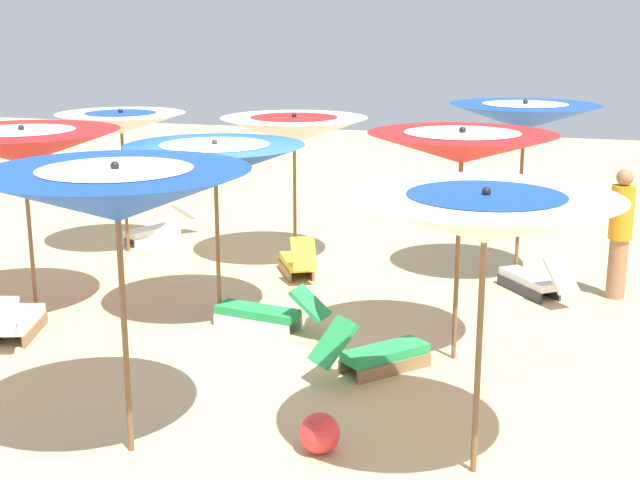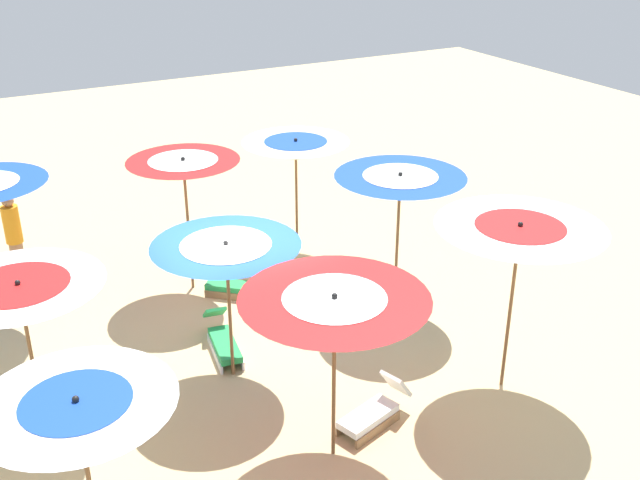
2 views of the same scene
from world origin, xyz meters
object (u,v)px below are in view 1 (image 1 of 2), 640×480
Objects in this scene: lounger_1 at (376,353)px; lounger_2 at (297,262)px; beach_umbrella_1 at (23,146)px; beach_umbrella_6 at (525,116)px; lounger_4 at (158,228)px; beach_umbrella_8 at (485,218)px; beach_umbrella_7 at (462,147)px; beach_umbrella_0 at (121,123)px; beach_umbrella_3 at (294,130)px; lounger_5 at (534,280)px; beachgoer_0 at (620,231)px; beach_umbrella_4 at (215,160)px; beach_ball at (320,433)px; beach_umbrella_5 at (117,194)px; lounger_3 at (16,321)px; lounger_0 at (266,312)px.

lounger_2 reaches higher than lounger_1.
beach_umbrella_6 is at bearing -150.07° from beach_umbrella_1.
beach_umbrella_8 is at bearing 69.10° from lounger_4.
beach_umbrella_0 is at bearing -28.41° from beach_umbrella_7.
beach_umbrella_3 is 3.96m from lounger_5.
beachgoer_0 is at bearing -103.64° from beach_umbrella_8.
beach_umbrella_0 is at bearing -44.40° from beach_umbrella_4.
beach_umbrella_8 is 5.34m from beachgoer_0.
lounger_1 is (1.21, -1.75, -1.87)m from beach_umbrella_8.
lounger_4 is (-0.14, -0.75, -1.80)m from beach_umbrella_0.
beach_umbrella_3 is 6.13m from beach_ball.
beach_umbrella_8 is at bearing 90.79° from beach_umbrella_6.
beach_umbrella_4 is at bearing 39.56° from beach_umbrella_6.
beach_umbrella_6 is 2.17m from lounger_5.
beach_umbrella_1 is 4.03m from lounger_2.
lounger_1 is at bearing 172.92° from beach_umbrella_1.
lounger_1 is 0.98× the size of lounger_5.
beachgoer_0 reaches higher than lounger_4.
beach_umbrella_6 is 1.94m from beachgoer_0.
lounger_4 is (2.49, -3.33, -1.74)m from beach_umbrella_4.
lounger_5 is at bearing -119.39° from beach_umbrella_5.
lounger_2 is at bearing -57.64° from beach_umbrella_8.
beach_umbrella_6 is 7.19× the size of beach_ball.
beach_umbrella_8 is (-5.59, 2.30, 0.00)m from beach_umbrella_1.
beach_umbrella_1 is 5.27m from beach_ball.
lounger_3 is at bearing 62.24° from beach_umbrella_3.
beach_umbrella_5 is 3.65m from beach_umbrella_7.
beach_umbrella_3 is at bearing 101.36° from lounger_4.
beach_umbrella_3 is at bearing -91.57° from beach_umbrella_4.
lounger_4 is (5.85, -6.09, -1.88)m from beach_umbrella_8.
beach_ball is at bearing 126.63° from beach_umbrella_4.
beach_umbrella_0 is 1.81× the size of lounger_1.
lounger_5 reaches higher than lounger_0.
beach_umbrella_3 is 2.01× the size of lounger_2.
beach_umbrella_6 is 2.05× the size of lounger_3.
beach_umbrella_4 reaches higher than lounger_2.
beach_umbrella_6 is at bearing -89.21° from beach_umbrella_8.
beach_umbrella_6 is at bearing -32.72° from beachgoer_0.
lounger_5 is 1.25m from beachgoer_0.
lounger_5 is (-3.23, -0.07, -0.01)m from lounger_2.
beach_umbrella_7 is 2.02× the size of lounger_1.
lounger_2 reaches higher than lounger_4.
beach_umbrella_6 is 3.67m from lounger_2.
lounger_2 is at bearing 52.57° from lounger_5.
beach_umbrella_6 is at bearing 23.91° from lounger_1.
beach_umbrella_1 is 3.44m from lounger_0.
lounger_4 is 6.17m from lounger_5.
beach_umbrella_8 is 2.84m from lounger_1.
beach_ball is at bearing -128.88° from lounger_3.
beachgoer_0 is at bearing -122.58° from beach_umbrella_7.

